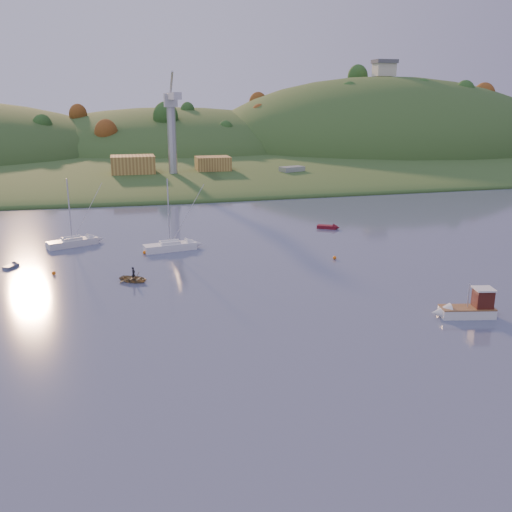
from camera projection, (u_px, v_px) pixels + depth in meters
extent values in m
plane|color=#333D54|center=(330.00, 464.00, 34.58)|extent=(500.00, 500.00, 0.00)
cube|color=#314A1D|center=(145.00, 149.00, 250.22)|extent=(620.00, 220.00, 1.50)
ellipsoid|color=#314A1D|center=(155.00, 165.00, 189.28)|extent=(640.00, 150.00, 7.00)
ellipsoid|color=#314A1D|center=(172.00, 152.00, 233.70)|extent=(140.00, 120.00, 36.00)
ellipsoid|color=#314A1D|center=(380.00, 151.00, 238.57)|extent=(150.00, 130.00, 60.00)
cube|color=beige|center=(384.00, 70.00, 229.89)|extent=(8.00, 6.00, 5.00)
cube|color=#595960|center=(385.00, 61.00, 229.03)|extent=(9.00, 7.00, 1.50)
cube|color=slate|center=(184.00, 178.00, 149.75)|extent=(42.00, 16.00, 2.40)
cube|color=olive|center=(133.00, 165.00, 146.83)|extent=(11.00, 8.00, 4.80)
cube|color=olive|center=(213.00, 164.00, 152.56)|extent=(9.00, 7.00, 4.00)
cylinder|color=#B7B7BC|center=(172.00, 139.00, 144.49)|extent=(2.20, 2.20, 18.00)
cube|color=#B7B7BC|center=(171.00, 100.00, 141.95)|extent=(3.20, 3.20, 3.20)
cube|color=#B7B7BC|center=(174.00, 96.00, 133.24)|extent=(1.80, 18.00, 1.60)
cube|color=#B7B7BC|center=(169.00, 96.00, 146.37)|extent=(1.80, 10.00, 1.60)
cube|color=silver|center=(467.00, 312.00, 57.71)|extent=(5.66, 2.95, 0.97)
cone|color=silver|center=(441.00, 313.00, 57.61)|extent=(2.22, 2.27, 1.94)
cube|color=brown|center=(467.00, 308.00, 57.58)|extent=(5.67, 3.00, 0.13)
cube|color=#43160F|center=(483.00, 299.00, 57.38)|extent=(2.00, 1.92, 1.94)
cube|color=silver|center=(484.00, 289.00, 57.10)|extent=(2.26, 2.17, 0.16)
cylinder|color=silver|center=(469.00, 296.00, 57.24)|extent=(0.10, 0.10, 2.58)
cube|color=silver|center=(72.00, 243.00, 85.38)|extent=(7.59, 4.89, 1.01)
cube|color=silver|center=(72.00, 239.00, 85.24)|extent=(3.17, 2.59, 0.64)
cylinder|color=silver|center=(69.00, 209.00, 84.03)|extent=(0.18, 0.18, 9.14)
cylinder|color=silver|center=(72.00, 238.00, 85.17)|extent=(2.74, 1.26, 0.12)
cylinder|color=silver|center=(72.00, 237.00, 85.14)|extent=(2.50, 1.34, 0.36)
cube|color=white|center=(170.00, 247.00, 82.92)|extent=(7.83, 3.66, 1.04)
cube|color=white|center=(170.00, 243.00, 82.77)|extent=(3.10, 2.20, 0.66)
cylinder|color=silver|center=(169.00, 212.00, 81.53)|extent=(0.18, 0.18, 9.42)
cylinder|color=silver|center=(170.00, 242.00, 82.70)|extent=(2.98, 0.69, 0.12)
cylinder|color=white|center=(170.00, 241.00, 82.68)|extent=(2.66, 0.86, 0.36)
imported|color=#937E51|center=(134.00, 279.00, 68.81)|extent=(4.38, 4.06, 0.74)
imported|color=black|center=(134.00, 275.00, 68.70)|extent=(0.63, 0.69, 1.59)
cube|color=#5D0D17|center=(327.00, 227.00, 97.03)|extent=(3.46, 2.78, 0.54)
cone|color=#5D0D17|center=(336.00, 227.00, 96.56)|extent=(1.64, 1.70, 1.30)
cube|color=slate|center=(11.00, 266.00, 74.46)|extent=(1.89, 2.42, 0.40)
cone|color=slate|center=(16.00, 264.00, 75.50)|extent=(1.22, 1.14, 0.97)
cube|color=slate|center=(292.00, 177.00, 152.37)|extent=(16.00, 10.30, 1.94)
cube|color=#B7B7BC|center=(292.00, 171.00, 151.94)|extent=(7.18, 5.28, 2.58)
sphere|color=orange|center=(449.00, 316.00, 57.31)|extent=(0.50, 0.50, 0.50)
sphere|color=orange|center=(335.00, 258.00, 78.35)|extent=(0.50, 0.50, 0.50)
sphere|color=orange|center=(54.00, 273.00, 71.44)|extent=(0.50, 0.50, 0.50)
sphere|color=orange|center=(145.00, 252.00, 81.09)|extent=(0.50, 0.50, 0.50)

